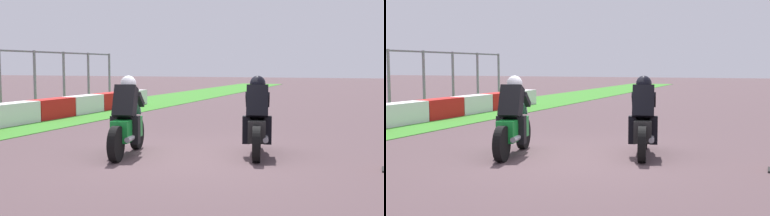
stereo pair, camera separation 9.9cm
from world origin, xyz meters
The scene contains 3 objects.
ground_plane centered at (0.00, 0.00, 0.00)m, with size 120.00×120.00×0.00m, color #4E3B3F.
rider_lane_a centered at (0.58, -1.15, 0.62)m, with size 2.02×0.65×1.51m.
rider_lane_b centered at (-0.26, 1.17, 0.62)m, with size 2.03×0.64×1.51m.
Camera 1 is at (-8.52, -3.24, 1.71)m, focal length 46.14 mm.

